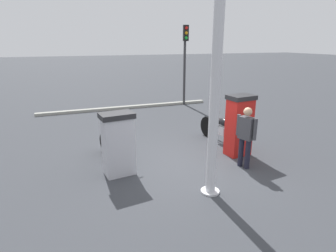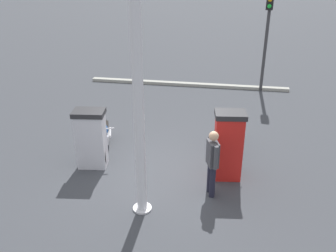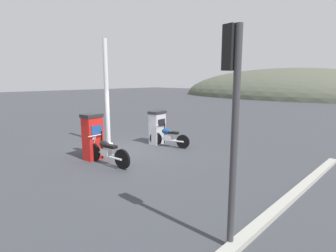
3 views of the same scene
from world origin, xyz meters
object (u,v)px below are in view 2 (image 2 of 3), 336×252
(roadside_traffic_light, at_px, (268,24))
(canopy_support_pole, at_px, (139,111))
(fuel_pump_far, at_px, (91,138))
(attendant_person, at_px, (212,160))
(motorcycle_near_pump, at_px, (229,143))
(motorcycle_far_pump, at_px, (105,136))
(fuel_pump_near, at_px, (228,145))

(roadside_traffic_light, relative_size, canopy_support_pole, 0.82)
(fuel_pump_far, bearing_deg, roadside_traffic_light, -35.64)
(attendant_person, bearing_deg, motorcycle_near_pump, -12.60)
(motorcycle_near_pump, bearing_deg, motorcycle_far_pump, 92.44)
(fuel_pump_far, bearing_deg, canopy_support_pole, -133.60)
(canopy_support_pole, bearing_deg, attendant_person, -60.82)
(canopy_support_pole, bearing_deg, fuel_pump_far, 46.40)
(canopy_support_pole, bearing_deg, roadside_traffic_light, -20.47)
(motorcycle_near_pump, relative_size, roadside_traffic_light, 0.57)
(fuel_pump_near, relative_size, canopy_support_pole, 0.36)
(fuel_pump_near, bearing_deg, attendant_person, 156.51)
(roadside_traffic_light, xyz_separation_m, canopy_support_pole, (-7.94, 2.96, -0.34))
(fuel_pump_far, xyz_separation_m, attendant_person, (-0.76, -3.02, 0.11))
(fuel_pump_near, xyz_separation_m, attendant_person, (-0.76, 0.33, 0.02))
(fuel_pump_far, bearing_deg, motorcycle_far_pump, -6.12)
(motorcycle_far_pump, height_order, attendant_person, attendant_person)
(fuel_pump_near, relative_size, motorcycle_near_pump, 0.78)
(fuel_pump_far, xyz_separation_m, roadside_traffic_light, (6.39, -4.58, 1.83))
(fuel_pump_near, distance_m, canopy_support_pole, 2.71)
(motorcycle_near_pump, height_order, canopy_support_pole, canopy_support_pole)
(attendant_person, relative_size, canopy_support_pole, 0.33)
(roadside_traffic_light, bearing_deg, attendant_person, 167.65)
(attendant_person, relative_size, roadside_traffic_light, 0.41)
(fuel_pump_near, bearing_deg, fuel_pump_far, 90.00)
(motorcycle_near_pump, relative_size, canopy_support_pole, 0.46)
(motorcycle_near_pump, relative_size, motorcycle_far_pump, 1.16)
(motorcycle_far_pump, bearing_deg, fuel_pump_near, -103.21)
(attendant_person, xyz_separation_m, roadside_traffic_light, (7.16, -1.57, 1.71))
(motorcycle_far_pump, bearing_deg, motorcycle_near_pump, -87.56)
(fuel_pump_far, bearing_deg, attendant_person, -104.22)
(fuel_pump_near, distance_m, motorcycle_far_pump, 3.38)
(canopy_support_pole, bearing_deg, motorcycle_far_pump, 33.67)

